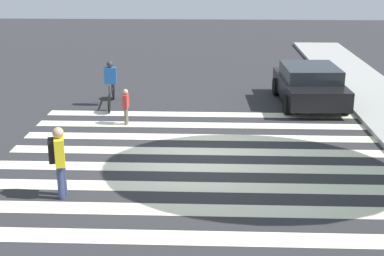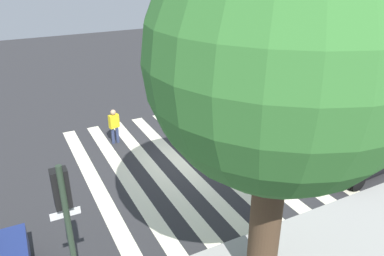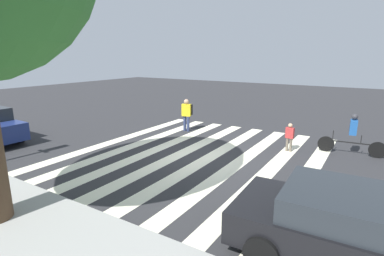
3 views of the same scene
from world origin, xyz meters
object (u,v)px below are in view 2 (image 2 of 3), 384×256
pedestrian_adult_yellow_jacket (221,114)px  pedestrian_adult_blue_shirt (114,123)px  car_parked_dark_suv (360,153)px  traffic_light (66,216)px  street_tree (282,59)px  cyclist_near_curb (247,98)px

pedestrian_adult_yellow_jacket → pedestrian_adult_blue_shirt: bearing=-2.3°
car_parked_dark_suv → traffic_light: bearing=6.9°
pedestrian_adult_blue_shirt → pedestrian_adult_yellow_jacket: pedestrian_adult_blue_shirt is taller
street_tree → car_parked_dark_suv: street_tree is taller
pedestrian_adult_blue_shirt → cyclist_near_curb: 7.22m
cyclist_near_curb → traffic_light: bearing=33.6°
traffic_light → street_tree: (-4.27, 0.99, 2.89)m
pedestrian_adult_yellow_jacket → cyclist_near_curb: bearing=-153.5°
pedestrian_adult_blue_shirt → car_parked_dark_suv: size_ratio=0.39×
traffic_light → pedestrian_adult_yellow_jacket: 11.66m
street_tree → pedestrian_adult_yellow_jacket: 10.93m
pedestrian_adult_yellow_jacket → traffic_light: bearing=47.0°
cyclist_near_curb → car_parked_dark_suv: size_ratio=0.57×
car_parked_dark_suv → cyclist_near_curb: bearing=-88.1°
traffic_light → car_parked_dark_suv: 11.34m
pedestrian_adult_blue_shirt → pedestrian_adult_yellow_jacket: 5.18m
pedestrian_adult_blue_shirt → pedestrian_adult_yellow_jacket: bearing=157.6°
street_tree → cyclist_near_curb: bearing=-123.2°
street_tree → cyclist_near_curb: (-6.25, -9.55, -4.90)m
traffic_light → pedestrian_adult_yellow_jacket: size_ratio=3.65×
pedestrian_adult_yellow_jacket → cyclist_near_curb: 2.25m
street_tree → traffic_light: bearing=-13.0°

